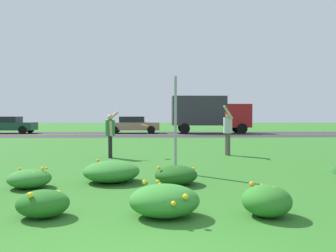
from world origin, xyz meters
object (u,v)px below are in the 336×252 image
(car_dark_green_leftmost, at_px, (8,125))
(car_tan_center_left, at_px, (133,125))
(sign_post_near_path, at_px, (175,125))
(frisbee_orange, at_px, (145,125))
(person_thrower_green_shirt, at_px, (110,132))
(person_catcher_red_cap_gray_shirt, at_px, (228,129))
(box_truck_red, at_px, (209,112))

(car_dark_green_leftmost, height_order, car_tan_center_left, same)
(sign_post_near_path, relative_size, frisbee_orange, 10.36)
(car_dark_green_leftmost, bearing_deg, car_tan_center_left, 0.00)
(sign_post_near_path, relative_size, person_thrower_green_shirt, 1.52)
(frisbee_orange, bearing_deg, sign_post_near_path, -75.48)
(frisbee_orange, bearing_deg, car_dark_green_leftmost, 125.12)
(person_catcher_red_cap_gray_shirt, height_order, car_tan_center_left, person_catcher_red_cap_gray_shirt)
(person_catcher_red_cap_gray_shirt, distance_m, car_dark_green_leftmost, 23.17)
(person_thrower_green_shirt, distance_m, box_truck_red, 18.94)
(car_tan_center_left, distance_m, box_truck_red, 6.66)
(person_thrower_green_shirt, bearing_deg, car_dark_green_leftmost, 121.87)
(car_tan_center_left, bearing_deg, car_dark_green_leftmost, 180.00)
(person_catcher_red_cap_gray_shirt, bearing_deg, car_dark_green_leftmost, 132.12)
(person_thrower_green_shirt, height_order, car_tan_center_left, person_thrower_green_shirt)
(car_tan_center_left, bearing_deg, box_truck_red, 0.00)
(sign_post_near_path, bearing_deg, box_truck_red, 79.48)
(car_tan_center_left, bearing_deg, frisbee_orange, -84.62)
(sign_post_near_path, xyz_separation_m, person_catcher_red_cap_gray_shirt, (2.22, 4.11, -0.26))
(person_catcher_red_cap_gray_shirt, distance_m, frisbee_orange, 3.21)
(frisbee_orange, xyz_separation_m, car_dark_green_leftmost, (-12.36, 17.58, -0.43))
(sign_post_near_path, height_order, person_catcher_red_cap_gray_shirt, sign_post_near_path)
(person_thrower_green_shirt, relative_size, person_catcher_red_cap_gray_shirt, 0.88)
(sign_post_near_path, distance_m, person_catcher_red_cap_gray_shirt, 4.67)
(person_thrower_green_shirt, xyz_separation_m, frisbee_orange, (1.23, 0.32, 0.22))
(frisbee_orange, height_order, car_dark_green_leftmost, car_dark_green_leftmost)
(car_dark_green_leftmost, bearing_deg, frisbee_orange, -54.88)
(sign_post_near_path, distance_m, person_thrower_green_shirt, 4.06)
(person_catcher_red_cap_gray_shirt, xyz_separation_m, car_tan_center_left, (-4.83, 17.19, -0.29))
(sign_post_near_path, xyz_separation_m, box_truck_red, (3.95, 21.29, 0.51))
(sign_post_near_path, relative_size, box_truck_red, 0.39)
(car_tan_center_left, height_order, box_truck_red, box_truck_red)
(sign_post_near_path, height_order, person_thrower_green_shirt, sign_post_near_path)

